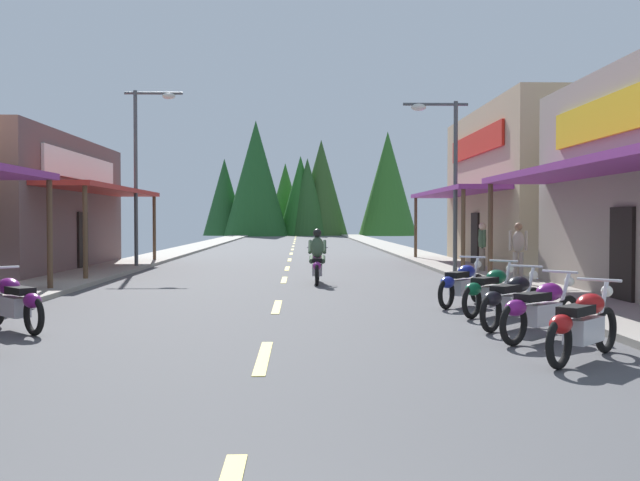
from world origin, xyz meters
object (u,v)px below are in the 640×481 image
(streetlamp_right, at_px, (445,161))
(motorcycle_parked_right_2, at_px, (512,299))
(rider_cruising_lead, at_px, (317,261))
(motorcycle_parked_right_1, at_px, (541,308))
(pedestrian_by_shop, at_px, (518,247))
(motorcycle_parked_right_4, at_px, (462,283))
(pedestrian_waiting, at_px, (482,244))
(motorcycle_parked_right_0, at_px, (583,323))
(motorcycle_parked_left_3, at_px, (15,301))
(streetlamp_left, at_px, (144,154))
(motorcycle_parked_right_3, at_px, (491,290))

(streetlamp_right, relative_size, motorcycle_parked_right_2, 3.52)
(motorcycle_parked_right_2, distance_m, rider_cruising_lead, 9.23)
(motorcycle_parked_right_1, height_order, motorcycle_parked_right_2, same)
(motorcycle_parked_right_2, bearing_deg, pedestrian_by_shop, 26.00)
(motorcycle_parked_right_4, height_order, rider_cruising_lead, rider_cruising_lead)
(motorcycle_parked_right_2, height_order, pedestrian_waiting, pedestrian_waiting)
(pedestrian_by_shop, relative_size, pedestrian_waiting, 1.01)
(motorcycle_parked_right_0, distance_m, motorcycle_parked_left_3, 8.80)
(motorcycle_parked_right_2, bearing_deg, motorcycle_parked_right_1, -134.37)
(motorcycle_parked_right_1, xyz_separation_m, pedestrian_waiting, (2.48, 13.67, 0.52))
(streetlamp_left, xyz_separation_m, motorcycle_parked_right_2, (9.37, -15.44, -3.79))
(motorcycle_parked_left_3, relative_size, pedestrian_by_shop, 0.93)
(motorcycle_parked_right_3, bearing_deg, motorcycle_parked_right_0, -137.66)
(pedestrian_by_shop, bearing_deg, streetlamp_right, -153.10)
(motorcycle_parked_right_0, height_order, pedestrian_waiting, pedestrian_waiting)
(streetlamp_right, relative_size, motorcycle_parked_right_3, 3.48)
(pedestrian_waiting, bearing_deg, motorcycle_parked_left_3, -136.22)
(streetlamp_right, height_order, motorcycle_parked_right_0, streetlamp_right)
(streetlamp_left, relative_size, motorcycle_parked_right_1, 3.90)
(motorcycle_parked_right_1, relative_size, motorcycle_parked_right_4, 0.97)
(motorcycle_parked_right_2, bearing_deg, streetlamp_left, 74.34)
(motorcycle_parked_right_0, distance_m, motorcycle_parked_right_2, 2.95)
(motorcycle_parked_right_4, bearing_deg, rider_cruising_lead, 65.70)
(motorcycle_parked_right_2, bearing_deg, motorcycle_parked_right_4, 45.90)
(motorcycle_parked_right_0, bearing_deg, streetlamp_right, 38.87)
(pedestrian_by_shop, bearing_deg, streetlamp_left, -119.89)
(motorcycle_parked_right_0, bearing_deg, pedestrian_by_shop, 30.46)
(pedestrian_by_shop, xyz_separation_m, pedestrian_waiting, (-0.32, 3.04, -0.01))
(motorcycle_parked_right_0, bearing_deg, motorcycle_parked_right_2, 44.70)
(motorcycle_parked_right_1, distance_m, rider_cruising_lead, 10.51)
(motorcycle_parked_left_3, xyz_separation_m, pedestrian_by_shop, (11.11, 9.43, 0.53))
(streetlamp_right, bearing_deg, motorcycle_parked_right_1, -94.97)
(streetlamp_left, height_order, streetlamp_right, streetlamp_left)
(motorcycle_parked_right_3, relative_size, rider_cruising_lead, 0.77)
(motorcycle_parked_right_3, height_order, pedestrian_waiting, pedestrian_waiting)
(motorcycle_parked_right_2, height_order, rider_cruising_lead, rider_cruising_lead)
(motorcycle_parked_right_1, height_order, pedestrian_by_shop, pedestrian_by_shop)
(streetlamp_right, distance_m, motorcycle_parked_right_3, 11.01)
(motorcycle_parked_right_3, xyz_separation_m, motorcycle_parked_left_3, (-8.32, -1.79, 0.00))
(rider_cruising_lead, bearing_deg, pedestrian_by_shop, -82.22)
(streetlamp_left, height_order, motorcycle_parked_right_4, streetlamp_left)
(streetlamp_left, relative_size, rider_cruising_lead, 3.09)
(streetlamp_right, bearing_deg, motorcycle_parked_right_3, -96.34)
(motorcycle_parked_right_0, xyz_separation_m, pedestrian_waiting, (2.46, 15.29, 0.52))
(streetlamp_left, xyz_separation_m, motorcycle_parked_right_3, (9.44, -13.77, -3.79))
(streetlamp_right, bearing_deg, pedestrian_by_shop, -59.84)
(motorcycle_parked_right_2, xyz_separation_m, pedestrian_waiting, (2.54, 12.34, 0.52))
(motorcycle_parked_right_2, xyz_separation_m, pedestrian_by_shop, (2.86, 9.30, 0.53))
(rider_cruising_lead, bearing_deg, streetlamp_left, 44.97)
(pedestrian_by_shop, distance_m, pedestrian_waiting, 3.06)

